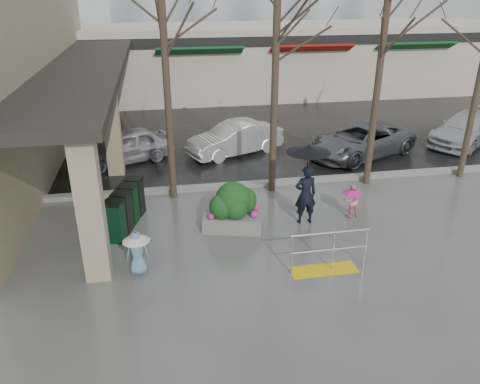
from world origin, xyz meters
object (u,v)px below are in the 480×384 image
object	(u,v)px
tree_west	(163,28)
car_b	(235,139)
child_blue	(137,249)
handrail	(327,256)
child_pink	(352,198)
tree_midwest	(277,21)
woman	(307,178)
planter	(233,207)
news_boxes	(126,208)
car_a	(124,146)
car_d	(467,129)
car_c	(361,140)
tree_mideast	(384,33)

from	to	relation	value
tree_west	car_b	bearing A→B (deg)	55.03
tree_west	child_blue	distance (m)	6.15
handrail	child_pink	distance (m)	3.04
tree_west	tree_midwest	size ratio (longest dim) A/B	0.97
woman	planter	size ratio (longest dim) A/B	1.33
woman	car_b	world-z (taller)	woman
child_pink	news_boxes	bearing A→B (deg)	-8.39
child_pink	woman	bearing A→B (deg)	0.72
woman	car_a	xyz separation A→B (m)	(-5.24, 5.86, -0.73)
car_b	car_d	distance (m)	9.81
child_pink	car_c	size ratio (longest dim) A/B	0.22
news_boxes	car_b	bearing A→B (deg)	71.08
handrail	car_b	size ratio (longest dim) A/B	0.50
car_a	tree_mideast	bearing A→B (deg)	43.81
handrail	news_boxes	world-z (taller)	news_boxes
tree_west	woman	size ratio (longest dim) A/B	2.93
handrail	child_blue	bearing A→B (deg)	171.48
tree_midwest	woman	distance (m)	4.55
tree_mideast	tree_midwest	bearing A→B (deg)	180.00
tree_west	car_c	bearing A→B (deg)	19.60
tree_west	news_boxes	bearing A→B (deg)	-128.21
child_pink	planter	bearing A→B (deg)	-1.31
handrail	car_a	size ratio (longest dim) A/B	0.51
news_boxes	car_b	world-z (taller)	car_b
tree_west	child_pink	distance (m)	7.10
news_boxes	car_c	distance (m)	9.76
child_pink	child_blue	bearing A→B (deg)	13.75
child_blue	car_d	distance (m)	15.36
car_a	car_b	world-z (taller)	same
child_blue	car_c	distance (m)	10.76
news_boxes	child_pink	bearing A→B (deg)	12.53
handrail	planter	distance (m)	3.03
tree_mideast	car_c	bearing A→B (deg)	71.73
news_boxes	car_a	xyz separation A→B (m)	(-0.30, 5.24, 0.06)
woman	child_pink	xyz separation A→B (m)	(1.43, 0.11, -0.79)
news_boxes	car_a	size ratio (longest dim) A/B	0.56
planter	car_d	bearing A→B (deg)	27.88
news_boxes	car_d	bearing A→B (deg)	37.41
child_blue	woman	bearing A→B (deg)	-159.21
handrail	planter	size ratio (longest dim) A/B	1.09
handrail	tree_midwest	xyz separation A→B (m)	(-0.16, 4.80, 4.86)
tree_west	planter	world-z (taller)	tree_west
planter	news_boxes	world-z (taller)	planter
tree_mideast	car_b	size ratio (longest dim) A/B	1.70
car_a	car_b	distance (m)	4.27
child_blue	tree_mideast	bearing A→B (deg)	-151.60
child_pink	planter	world-z (taller)	planter
handrail	car_a	distance (m)	9.71
handrail	news_boxes	distance (m)	5.64
tree_midwest	news_boxes	distance (m)	6.75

